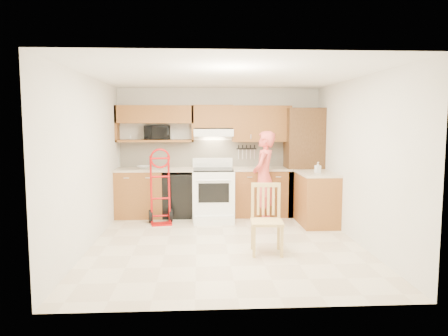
{
  "coord_description": "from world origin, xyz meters",
  "views": [
    {
      "loc": [
        -0.39,
        -6.23,
        1.83
      ],
      "look_at": [
        0.0,
        0.5,
        1.1
      ],
      "focal_mm": 33.99,
      "sensor_mm": 36.0,
      "label": 1
    }
  ],
  "objects": [
    {
      "name": "dishwasher",
      "position": [
        -0.8,
        1.95,
        0.42
      ],
      "size": [
        0.6,
        0.6,
        0.85
      ],
      "primitive_type": "cube",
      "color": "black",
      "rests_on": "ground"
    },
    {
      "name": "knife_strip",
      "position": [
        0.55,
        2.21,
        1.24
      ],
      "size": [
        0.4,
        0.05,
        0.29
      ],
      "primitive_type": null,
      "color": "black",
      "rests_on": "backsplash"
    },
    {
      "name": "pantry_tall",
      "position": [
        1.65,
        1.95,
        1.05
      ],
      "size": [
        0.7,
        0.6,
        2.1
      ],
      "primitive_type": "cube",
      "color": "brown",
      "rests_on": "ground"
    },
    {
      "name": "microwave",
      "position": [
        -1.22,
        2.08,
        1.63
      ],
      "size": [
        0.54,
        0.4,
        0.28
      ],
      "primitive_type": "imported",
      "rotation": [
        0.0,
        0.0,
        0.12
      ],
      "color": "black",
      "rests_on": "upper_shelf_mw"
    },
    {
      "name": "cab_return_right",
      "position": [
        1.7,
        1.15,
        0.45
      ],
      "size": [
        0.6,
        1.0,
        0.9
      ],
      "primitive_type": "cube",
      "color": "brown",
      "rests_on": "ground"
    },
    {
      "name": "upper_shelf_mw",
      "position": [
        -1.25,
        2.08,
        1.47
      ],
      "size": [
        1.5,
        0.33,
        0.04
      ],
      "primitive_type": "cube",
      "color": "brown",
      "rests_on": "wall_back"
    },
    {
      "name": "dining_chair",
      "position": [
        0.54,
        -0.5,
        0.48
      ],
      "size": [
        0.47,
        0.5,
        0.97
      ],
      "primitive_type": null,
      "rotation": [
        0.0,
        0.0,
        -0.06
      ],
      "color": "#DDBA7A",
      "rests_on": "ground"
    },
    {
      "name": "hand_truck",
      "position": [
        -1.1,
        1.35,
        0.61
      ],
      "size": [
        0.55,
        0.52,
        1.23
      ],
      "primitive_type": null,
      "rotation": [
        0.0,
        0.0,
        0.17
      ],
      "color": "#B00B0B",
      "rests_on": "ground"
    },
    {
      "name": "wall_front",
      "position": [
        0.0,
        -2.26,
        1.25
      ],
      "size": [
        4.0,
        0.02,
        2.5
      ],
      "primitive_type": "cube",
      "color": "silver",
      "rests_on": "ground"
    },
    {
      "name": "person",
      "position": [
        0.78,
        1.35,
        0.84
      ],
      "size": [
        0.61,
        0.72,
        1.67
      ],
      "primitive_type": "imported",
      "rotation": [
        0.0,
        0.0,
        -1.97
      ],
      "color": "#E25149",
      "rests_on": "ground"
    },
    {
      "name": "range_hood",
      "position": [
        -0.12,
        2.02,
        1.63
      ],
      "size": [
        0.76,
        0.46,
        0.14
      ],
      "primitive_type": "cube",
      "color": "white",
      "rests_on": "wall_back"
    },
    {
      "name": "upper_cab_center",
      "position": [
        -0.12,
        2.08,
        1.94
      ],
      "size": [
        0.76,
        0.33,
        0.44
      ],
      "primitive_type": "cube",
      "color": "brown",
      "rests_on": "wall_back"
    },
    {
      "name": "ceiling",
      "position": [
        0.0,
        0.0,
        2.51
      ],
      "size": [
        4.0,
        4.5,
        0.02
      ],
      "primitive_type": "cube",
      "color": "white",
      "rests_on": "ground"
    },
    {
      "name": "wall_left",
      "position": [
        -2.01,
        0.0,
        1.25
      ],
      "size": [
        0.02,
        4.5,
        2.5
      ],
      "primitive_type": "cube",
      "color": "silver",
      "rests_on": "ground"
    },
    {
      "name": "upper_cab_left",
      "position": [
        -1.25,
        2.08,
        1.98
      ],
      "size": [
        1.5,
        0.33,
        0.34
      ],
      "primitive_type": "cube",
      "color": "brown",
      "rests_on": "wall_back"
    },
    {
      "name": "floor",
      "position": [
        0.0,
        0.0,
        -0.01
      ],
      "size": [
        4.0,
        4.5,
        0.02
      ],
      "primitive_type": "cube",
      "color": "beige",
      "rests_on": "ground"
    },
    {
      "name": "wall_back",
      "position": [
        0.0,
        2.26,
        1.25
      ],
      "size": [
        4.0,
        0.02,
        2.5
      ],
      "primitive_type": "cube",
      "color": "silver",
      "rests_on": "ground"
    },
    {
      "name": "bowl",
      "position": [
        -1.47,
        1.95,
        0.97
      ],
      "size": [
        0.29,
        0.29,
        0.06
      ],
      "primitive_type": "imported",
      "rotation": [
        0.0,
        0.0,
        -0.33
      ],
      "color": "white",
      "rests_on": "countertop_left"
    },
    {
      "name": "backsplash",
      "position": [
        0.0,
        2.23,
        1.2
      ],
      "size": [
        3.92,
        0.03,
        0.55
      ],
      "primitive_type": "cube",
      "color": "beige",
      "rests_on": "wall_back"
    },
    {
      "name": "upper_cab_right",
      "position": [
        0.83,
        2.08,
        1.8
      ],
      "size": [
        1.14,
        0.33,
        0.7
      ],
      "primitive_type": "cube",
      "color": "brown",
      "rests_on": "wall_back"
    },
    {
      "name": "countertop_left",
      "position": [
        -1.25,
        1.95,
        0.92
      ],
      "size": [
        1.5,
        0.63,
        0.04
      ],
      "primitive_type": "cube",
      "color": "#C3B39B",
      "rests_on": "lower_cab_left"
    },
    {
      "name": "countertop_right",
      "position": [
        0.83,
        1.95,
        0.92
      ],
      "size": [
        1.14,
        0.63,
        0.04
      ],
      "primitive_type": "cube",
      "color": "#C3B39B",
      "rests_on": "lower_cab_right"
    },
    {
      "name": "soap_bottle",
      "position": [
        1.7,
        1.11,
        1.04
      ],
      "size": [
        0.11,
        0.11,
        0.19
      ],
      "primitive_type": "imported",
      "rotation": [
        0.0,
        0.0,
        0.3
      ],
      "color": "white",
      "rests_on": "countertop_return"
    },
    {
      "name": "lower_cab_left",
      "position": [
        -1.55,
        1.95,
        0.45
      ],
      "size": [
        0.9,
        0.6,
        0.9
      ],
      "primitive_type": "cube",
      "color": "brown",
      "rests_on": "ground"
    },
    {
      "name": "countertop_return",
      "position": [
        1.7,
        1.15,
        0.92
      ],
      "size": [
        0.63,
        1.0,
        0.04
      ],
      "primitive_type": "cube",
      "color": "#C3B39B",
      "rests_on": "cab_return_right"
    },
    {
      "name": "lower_cab_right",
      "position": [
        0.83,
        1.95,
        0.45
      ],
      "size": [
        1.14,
        0.6,
        0.9
      ],
      "primitive_type": "cube",
      "color": "brown",
      "rests_on": "ground"
    },
    {
      "name": "wall_right",
      "position": [
        2.01,
        0.0,
        1.25
      ],
      "size": [
        0.02,
        4.5,
        2.5
      ],
      "primitive_type": "cube",
      "color": "silver",
      "rests_on": "ground"
    },
    {
      "name": "range",
      "position": [
        -0.14,
        1.6,
        0.57
      ],
      "size": [
        0.77,
        1.01,
        1.14
      ],
      "primitive_type": null,
      "color": "white",
      "rests_on": "ground"
    }
  ]
}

